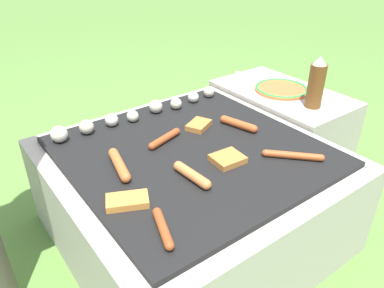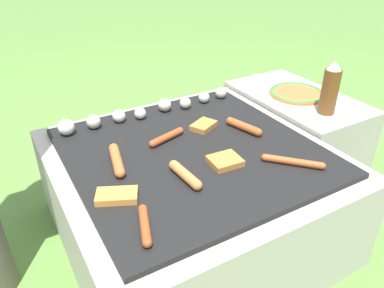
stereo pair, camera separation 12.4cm
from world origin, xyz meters
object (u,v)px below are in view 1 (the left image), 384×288
sausage_front_center (119,165)px  condiment_bottle (316,84)px  fork_utensil (241,79)px  plate_colorful (282,89)px

sausage_front_center → condiment_bottle: (0.85, -0.06, 0.08)m
sausage_front_center → condiment_bottle: size_ratio=0.84×
condiment_bottle → fork_utensil: (-0.01, 0.41, -0.10)m
plate_colorful → fork_utensil: 0.22m
plate_colorful → sausage_front_center: bearing=-171.2°
sausage_front_center → plate_colorful: sausage_front_center is taller
plate_colorful → fork_utensil: plate_colorful is taller
sausage_front_center → plate_colorful: bearing=8.8°
sausage_front_center → plate_colorful: size_ratio=0.74×
fork_utensil → sausage_front_center: bearing=-157.1°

